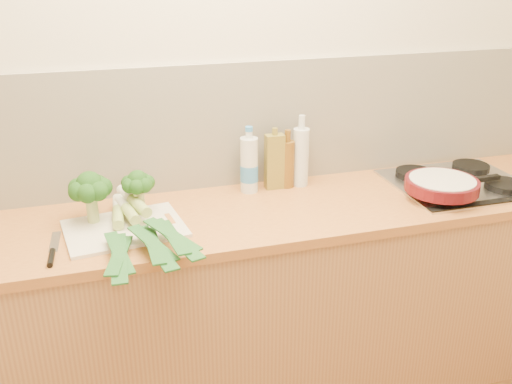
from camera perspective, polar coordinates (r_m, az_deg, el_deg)
room_shell at (r=2.45m, az=-3.71°, el=6.50°), size 3.50×3.50×3.50m
counter at (r=2.51m, az=-1.76°, el=-11.35°), size 3.20×0.62×0.90m
gas_hob at (r=2.69m, az=19.61°, el=0.96°), size 0.58×0.50×0.04m
chopping_board at (r=2.19m, az=-13.01°, el=-3.58°), size 0.47×0.37×0.01m
broccoli_left at (r=2.20m, az=-16.28°, el=0.34°), size 0.16×0.16×0.20m
broccoli_right at (r=2.24m, az=-11.73°, el=0.78°), size 0.13×0.13×0.18m
leek_front at (r=2.15m, az=-13.60°, el=-3.29°), size 0.11×0.68×0.04m
leek_mid at (r=2.11m, az=-11.80°, el=-3.01°), size 0.17×0.63×0.04m
leek_back at (r=2.14m, az=-10.86°, el=-2.04°), size 0.24×0.67×0.04m
chefs_knife at (r=2.08m, az=-19.71°, el=-5.82°), size 0.04×0.27×0.02m
skillet at (r=2.50m, az=18.14°, el=0.71°), size 0.44×0.30×0.05m
oil_tin at (r=2.47m, az=1.86°, el=3.09°), size 0.08×0.05×0.27m
glass_bottle at (r=2.51m, az=4.49°, el=3.60°), size 0.07×0.07×0.32m
amber_bottle at (r=2.49m, az=3.13°, el=2.91°), size 0.06×0.06×0.26m
water_bottle at (r=2.44m, az=-0.69°, el=2.57°), size 0.08×0.08×0.27m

